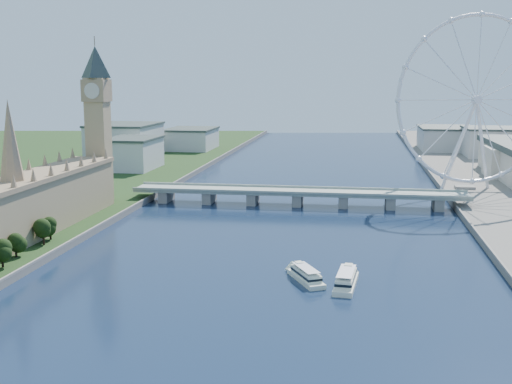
# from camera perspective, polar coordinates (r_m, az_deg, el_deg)

# --- Properties ---
(parliament_range) EXTENTS (24.00, 200.00, 70.00)m
(parliament_range) POSITION_cam_1_polar(r_m,az_deg,el_deg) (336.52, -20.67, -1.56)
(parliament_range) COLOR tan
(parliament_range) RESTS_ON ground
(big_ben) EXTENTS (20.02, 20.02, 110.00)m
(big_ben) POSITION_cam_1_polar(r_m,az_deg,el_deg) (427.79, -13.94, 7.61)
(big_ben) COLOR tan
(big_ben) RESTS_ON ground
(westminster_bridge) EXTENTS (220.00, 22.00, 9.50)m
(westminster_bridge) POSITION_cam_1_polar(r_m,az_deg,el_deg) (424.85, 3.74, -0.27)
(westminster_bridge) COLOR gray
(westminster_bridge) RESTS_ON ground
(london_eye) EXTENTS (113.60, 39.12, 124.30)m
(london_eye) POSITION_cam_1_polar(r_m,az_deg,el_deg) (479.09, 19.02, 7.70)
(london_eye) COLOR silver
(london_eye) RESTS_ON ground
(city_skyline) EXTENTS (505.00, 280.00, 32.00)m
(city_skyline) POSITION_cam_1_polar(r_m,az_deg,el_deg) (679.71, 9.04, 4.36)
(city_skyline) COLOR beige
(city_skyline) RESTS_ON ground
(tour_boat_near) EXTENTS (19.47, 28.76, 6.30)m
(tour_boat_near) POSITION_cam_1_polar(r_m,az_deg,el_deg) (267.55, 4.46, -7.90)
(tour_boat_near) COLOR silver
(tour_boat_near) RESTS_ON ground
(tour_boat_far) EXTENTS (10.89, 31.97, 6.95)m
(tour_boat_far) POSITION_cam_1_polar(r_m,az_deg,el_deg) (262.76, 7.99, -8.31)
(tour_boat_far) COLOR silver
(tour_boat_far) RESTS_ON ground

